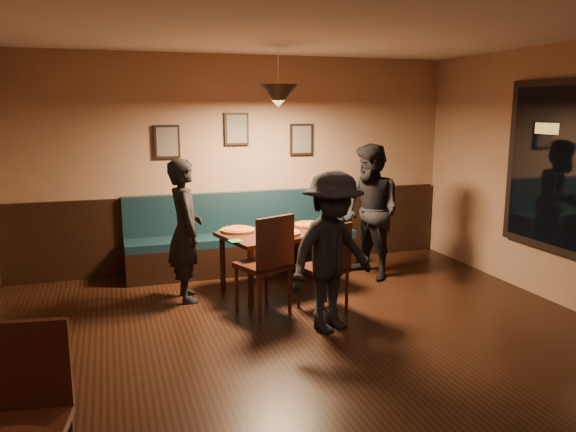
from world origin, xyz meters
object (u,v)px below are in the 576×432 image
(chair_near_left, at_px, (263,263))
(dining_table, at_px, (279,261))
(diner_right, at_px, (371,212))
(diner_left, at_px, (185,230))
(soda_glass, at_px, (333,227))
(cafe_chair_far, at_px, (21,428))
(tabasco_bottle, at_px, (321,224))
(diner_front, at_px, (332,252))
(chair_near_right, at_px, (323,266))
(booth_bench, at_px, (243,234))

(chair_near_left, bearing_deg, dining_table, 37.77)
(diner_right, bearing_deg, chair_near_left, -81.67)
(diner_left, relative_size, soda_glass, 9.73)
(cafe_chair_far, bearing_deg, diner_left, -103.04)
(chair_near_left, height_order, soda_glass, chair_near_left)
(soda_glass, bearing_deg, tabasco_bottle, 97.89)
(diner_left, bearing_deg, diner_front, -138.88)
(chair_near_left, relative_size, tabasco_bottle, 7.98)
(chair_near_right, distance_m, diner_right, 1.39)
(booth_bench, height_order, diner_left, diner_left)
(chair_near_left, height_order, tabasco_bottle, chair_near_left)
(chair_near_right, relative_size, cafe_chair_far, 0.96)
(diner_left, xyz_separation_m, diner_front, (1.21, -1.31, -0.02))
(tabasco_bottle, bearing_deg, chair_near_left, -145.24)
(chair_near_right, height_order, diner_right, diner_right)
(diner_front, bearing_deg, booth_bench, 76.56)
(dining_table, relative_size, chair_near_right, 1.35)
(tabasco_bottle, bearing_deg, diner_left, 179.69)
(chair_near_left, xyz_separation_m, diner_front, (0.50, -0.68, 0.25))
(chair_near_right, bearing_deg, diner_right, 26.19)
(dining_table, xyz_separation_m, diner_left, (-1.09, -0.02, 0.44))
(booth_bench, height_order, tabasco_bottle, booth_bench)
(diner_front, height_order, cafe_chair_far, diner_front)
(chair_near_right, distance_m, cafe_chair_far, 3.53)
(booth_bench, relative_size, diner_right, 1.77)
(dining_table, relative_size, diner_right, 0.77)
(soda_glass, bearing_deg, diner_left, 170.27)
(chair_near_right, distance_m, diner_left, 1.57)
(diner_left, height_order, cafe_chair_far, diner_left)
(chair_near_right, xyz_separation_m, diner_left, (-1.33, 0.78, 0.31))
(diner_left, relative_size, tabasco_bottle, 12.00)
(chair_near_left, xyz_separation_m, tabasco_bottle, (0.89, 0.62, 0.24))
(diner_left, bearing_deg, diner_right, -88.68)
(soda_glass, bearing_deg, chair_near_right, -122.28)
(diner_right, bearing_deg, chair_near_right, -64.45)
(dining_table, distance_m, chair_near_right, 0.85)
(tabasco_bottle, bearing_deg, soda_glass, -82.11)
(booth_bench, distance_m, chair_near_right, 1.73)
(booth_bench, xyz_separation_m, chair_near_right, (0.47, -1.67, -0.02))
(cafe_chair_far, bearing_deg, diner_front, -134.40)
(booth_bench, relative_size, soda_glass, 18.43)
(booth_bench, bearing_deg, chair_near_left, -95.48)
(tabasco_bottle, xyz_separation_m, cafe_chair_far, (-2.88, -3.15, -0.26))
(soda_glass, xyz_separation_m, cafe_chair_far, (-2.91, -2.88, -0.28))
(dining_table, bearing_deg, chair_near_right, -88.19)
(chair_near_right, xyz_separation_m, cafe_chair_far, (-2.60, -2.38, 0.02))
(dining_table, xyz_separation_m, tabasco_bottle, (0.52, -0.03, 0.41))
(chair_near_right, xyz_separation_m, diner_right, (0.99, 0.90, 0.36))
(tabasco_bottle, height_order, cafe_chair_far, cafe_chair_far)
(booth_bench, relative_size, diner_front, 1.94)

